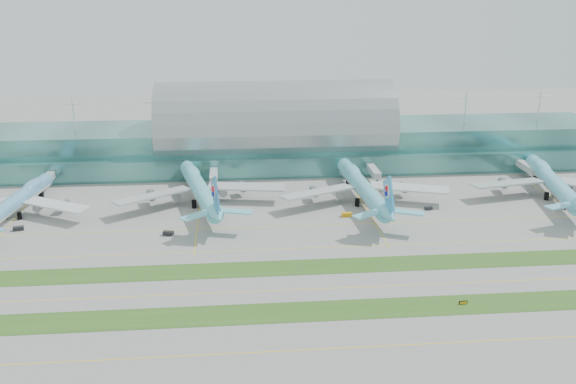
{
  "coord_description": "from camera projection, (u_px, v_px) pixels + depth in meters",
  "views": [
    {
      "loc": [
        -22.34,
        -191.79,
        91.2
      ],
      "look_at": [
        0.0,
        55.0,
        9.0
      ],
      "focal_mm": 40.0,
      "sensor_mm": 36.0,
      "label": 1
    }
  ],
  "objects": [
    {
      "name": "taxiline_a",
      "position": [
        324.0,
        349.0,
        166.55
      ],
      "size": [
        420.0,
        0.35,
        0.01
      ],
      "primitive_type": "cube",
      "color": "yellow",
      "rests_on": "ground"
    },
    {
      "name": "airliner_b",
      "position": [
        199.0,
        188.0,
        272.88
      ],
      "size": [
        72.07,
        82.96,
        23.02
      ],
      "rotation": [
        0.0,
        0.0,
        0.21
      ],
      "color": "#64CFDD",
      "rests_on": "ground"
    },
    {
      "name": "gse_d",
      "position": [
        212.0,
        215.0,
        259.42
      ],
      "size": [
        3.91,
        2.74,
        1.52
      ],
      "primitive_type": "cube",
      "rotation": [
        0.0,
        0.0,
        -0.34
      ],
      "color": "black",
      "rests_on": "ground"
    },
    {
      "name": "airliner_d",
      "position": [
        553.0,
        181.0,
        281.52
      ],
      "size": [
        72.25,
        83.0,
        22.97
      ],
      "rotation": [
        0.0,
        0.0,
        -0.19
      ],
      "color": "#67C8E3",
      "rests_on": "ground"
    },
    {
      "name": "gse_c",
      "position": [
        168.0,
        233.0,
        240.47
      ],
      "size": [
        4.28,
        2.97,
        1.57
      ],
      "primitive_type": "cube",
      "rotation": [
        0.0,
        0.0,
        -0.28
      ],
      "color": "black",
      "rests_on": "ground"
    },
    {
      "name": "gse_h",
      "position": [
        568.0,
        207.0,
        268.41
      ],
      "size": [
        3.65,
        2.74,
        1.47
      ],
      "primitive_type": "cube",
      "rotation": [
        0.0,
        0.0,
        0.24
      ],
      "color": "black",
      "rests_on": "ground"
    },
    {
      "name": "grass_strip_far",
      "position": [
        302.0,
        267.0,
        213.8
      ],
      "size": [
        420.0,
        12.0,
        0.08
      ],
      "primitive_type": "cube",
      "color": "#2D591E",
      "rests_on": "ground"
    },
    {
      "name": "taxiline_b",
      "position": [
        308.0,
        289.0,
        198.68
      ],
      "size": [
        420.0,
        0.35,
        0.01
      ],
      "primitive_type": "cube",
      "color": "yellow",
      "rests_on": "ground"
    },
    {
      "name": "taxiway_sign_east",
      "position": [
        463.0,
        303.0,
        189.25
      ],
      "size": [
        2.67,
        0.49,
        1.12
      ],
      "rotation": [
        0.0,
        0.0,
        0.06
      ],
      "color": "black",
      "rests_on": "ground"
    },
    {
      "name": "airliner_c",
      "position": [
        362.0,
        186.0,
        274.5
      ],
      "size": [
        73.88,
        83.98,
        23.11
      ],
      "rotation": [
        0.0,
        0.0,
        0.06
      ],
      "color": "#62C5D7",
      "rests_on": "ground"
    },
    {
      "name": "ground",
      "position": [
        303.0,
        270.0,
        211.92
      ],
      "size": [
        700.0,
        700.0,
        0.0
      ],
      "primitive_type": "plane",
      "color": "gray",
      "rests_on": "ground"
    },
    {
      "name": "taxiline_d",
      "position": [
        291.0,
        226.0,
        249.73
      ],
      "size": [
        420.0,
        0.35,
        0.01
      ],
      "primitive_type": "cube",
      "color": "yellow",
      "rests_on": "ground"
    },
    {
      "name": "gse_f",
      "position": [
        429.0,
        208.0,
        267.24
      ],
      "size": [
        3.23,
        2.16,
        1.38
      ],
      "primitive_type": "cube",
      "rotation": [
        0.0,
        0.0,
        0.15
      ],
      "color": "black",
      "rests_on": "ground"
    },
    {
      "name": "taxiline_c",
      "position": [
        297.0,
        248.0,
        228.93
      ],
      "size": [
        420.0,
        0.35,
        0.01
      ],
      "primitive_type": "cube",
      "color": "yellow",
      "rests_on": "ground"
    },
    {
      "name": "gse_e",
      "position": [
        347.0,
        215.0,
        259.62
      ],
      "size": [
        4.24,
        2.24,
        1.54
      ],
      "primitive_type": "cube",
      "rotation": [
        0.0,
        0.0,
        -0.04
      ],
      "color": "orange",
      "rests_on": "ground"
    },
    {
      "name": "airliner_a",
      "position": [
        16.0,
        201.0,
        259.07
      ],
      "size": [
        64.62,
        73.97,
        20.39
      ],
      "rotation": [
        0.0,
        0.0,
        -0.14
      ],
      "color": "#5A9AC7",
      "rests_on": "ground"
    },
    {
      "name": "terminal",
      "position": [
        275.0,
        137.0,
        329.19
      ],
      "size": [
        340.0,
        69.1,
        36.0
      ],
      "color": "#3D7A75",
      "rests_on": "ground"
    },
    {
      "name": "gse_b",
      "position": [
        18.0,
        228.0,
        245.22
      ],
      "size": [
        4.29,
        2.86,
        1.53
      ],
      "primitive_type": "cube",
      "rotation": [
        0.0,
        0.0,
        0.23
      ],
      "color": "black",
      "rests_on": "ground"
    },
    {
      "name": "grass_strip_near",
      "position": [
        314.0,
        311.0,
        185.44
      ],
      "size": [
        420.0,
        12.0,
        0.08
      ],
      "primitive_type": "cube",
      "color": "#2D591E",
      "rests_on": "ground"
    }
  ]
}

